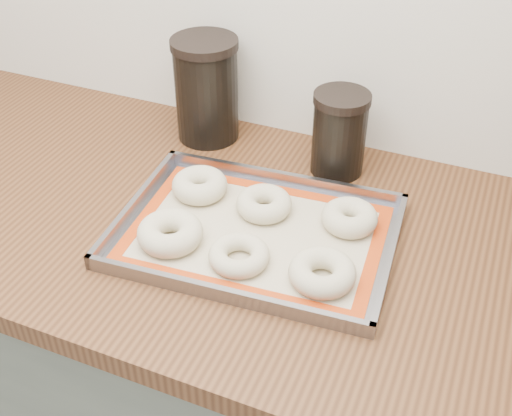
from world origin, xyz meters
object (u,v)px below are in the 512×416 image
at_px(baking_tray, 256,233).
at_px(bagel_back_mid, 264,204).
at_px(bagel_front_left, 170,233).
at_px(bagel_front_right, 322,272).
at_px(bagel_front_mid, 239,255).
at_px(bagel_back_right, 349,218).
at_px(canister_mid, 339,133).
at_px(bagel_back_left, 200,185).
at_px(canister_left, 206,89).

relative_size(baking_tray, bagel_back_mid, 4.94).
distance_m(bagel_front_left, bagel_front_right, 0.26).
height_order(bagel_front_mid, bagel_front_right, bagel_front_right).
bearing_deg(bagel_back_mid, bagel_front_mid, -84.49).
bearing_deg(bagel_back_right, canister_mid, 113.76).
bearing_deg(bagel_back_right, bagel_back_left, -177.16).
height_order(baking_tray, bagel_front_left, bagel_front_left).
bearing_deg(bagel_back_left, bagel_back_mid, -2.08).
relative_size(bagel_back_mid, canister_mid, 0.60).
height_order(bagel_front_mid, canister_mid, canister_mid).
xyz_separation_m(baking_tray, bagel_front_mid, (0.00, -0.08, 0.01)).
relative_size(baking_tray, canister_left, 2.28).
height_order(baking_tray, bagel_front_right, bagel_front_right).
bearing_deg(bagel_front_right, bagel_front_left, -178.25).
bearing_deg(bagel_front_right, bagel_front_mid, -175.71).
bearing_deg(bagel_front_right, bagel_back_left, 154.33).
bearing_deg(bagel_front_mid, baking_tray, 91.96).
xyz_separation_m(baking_tray, bagel_back_left, (-0.14, 0.07, 0.02)).
relative_size(bagel_back_mid, bagel_back_right, 1.02).
xyz_separation_m(bagel_front_mid, canister_left, (-0.22, 0.34, 0.09)).
xyz_separation_m(bagel_back_left, canister_mid, (0.20, 0.18, 0.06)).
distance_m(bagel_front_left, canister_left, 0.36).
xyz_separation_m(bagel_front_right, bagel_back_mid, (-0.15, 0.13, -0.00)).
height_order(bagel_back_left, canister_left, canister_left).
relative_size(bagel_front_right, bagel_back_right, 1.09).
height_order(bagel_front_right, bagel_back_mid, same).
xyz_separation_m(bagel_front_left, bagel_back_right, (0.26, 0.15, -0.00)).
relative_size(bagel_front_right, canister_mid, 0.65).
xyz_separation_m(bagel_front_left, bagel_front_mid, (0.12, -0.00, -0.00)).
bearing_deg(bagel_back_mid, canister_left, 135.50).
distance_m(bagel_front_right, bagel_back_right, 0.15).
bearing_deg(canister_mid, bagel_front_right, -77.01).
height_order(bagel_back_mid, bagel_back_right, bagel_back_right).
relative_size(baking_tray, bagel_front_mid, 4.93).
bearing_deg(bagel_front_right, bagel_back_right, 89.65).
xyz_separation_m(bagel_back_right, canister_left, (-0.36, 0.19, 0.08)).
xyz_separation_m(bagel_back_left, bagel_back_mid, (0.13, -0.00, -0.00)).
distance_m(bagel_back_left, canister_mid, 0.28).
bearing_deg(baking_tray, bagel_back_mid, 99.79).
xyz_separation_m(baking_tray, bagel_back_mid, (-0.01, 0.06, 0.02)).
bearing_deg(canister_left, bagel_front_left, -74.10).
height_order(baking_tray, canister_left, canister_left).
height_order(baking_tray, bagel_back_left, bagel_back_left).
distance_m(bagel_back_left, canister_left, 0.23).
height_order(canister_left, canister_mid, canister_left).
bearing_deg(canister_left, bagel_back_right, -27.55).
bearing_deg(canister_mid, baking_tray, -104.92).
relative_size(bagel_front_left, bagel_back_mid, 1.12).
relative_size(bagel_front_left, canister_left, 0.52).
distance_m(baking_tray, canister_mid, 0.27).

